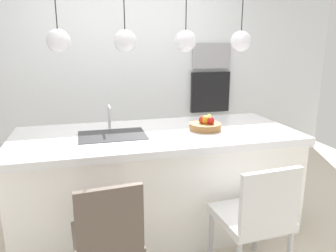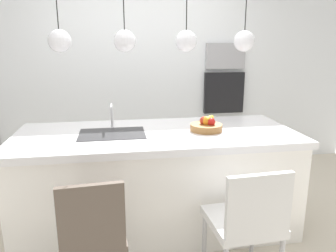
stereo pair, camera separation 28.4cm
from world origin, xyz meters
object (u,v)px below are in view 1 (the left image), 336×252
at_px(chair_near, 107,237).
at_px(chair_middle, 256,215).
at_px(oven, 210,92).
at_px(fruit_bowl, 206,125).
at_px(microwave, 211,56).

height_order(chair_near, chair_middle, chair_near).
xyz_separation_m(chair_near, chair_middle, (1.02, -0.00, 0.00)).
bearing_deg(chair_near, oven, 55.75).
distance_m(fruit_bowl, microwave, 1.83).
xyz_separation_m(oven, chair_middle, (-0.63, -2.43, -0.50)).
bearing_deg(chair_near, microwave, 55.75).
height_order(fruit_bowl, microwave, microwave).
relative_size(microwave, chair_near, 0.61).
bearing_deg(oven, fruit_bowl, -113.43).
xyz_separation_m(oven, chair_near, (-1.66, -2.43, -0.50)).
bearing_deg(microwave, chair_middle, -104.57).
xyz_separation_m(fruit_bowl, chair_middle, (0.06, -0.83, -0.45)).
height_order(microwave, oven, microwave).
distance_m(chair_near, chair_middle, 1.02).
xyz_separation_m(microwave, oven, (0.00, 0.00, -0.50)).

